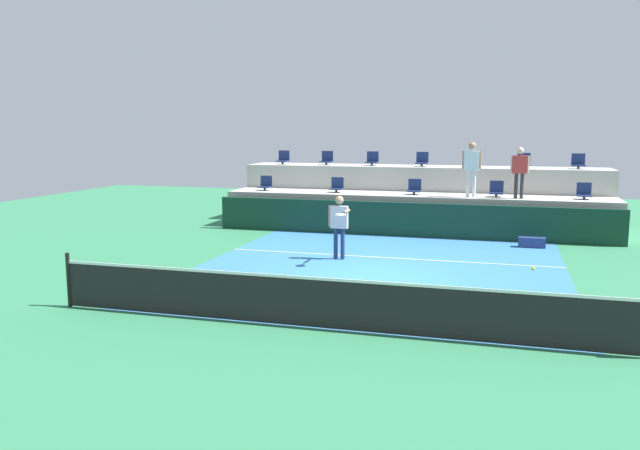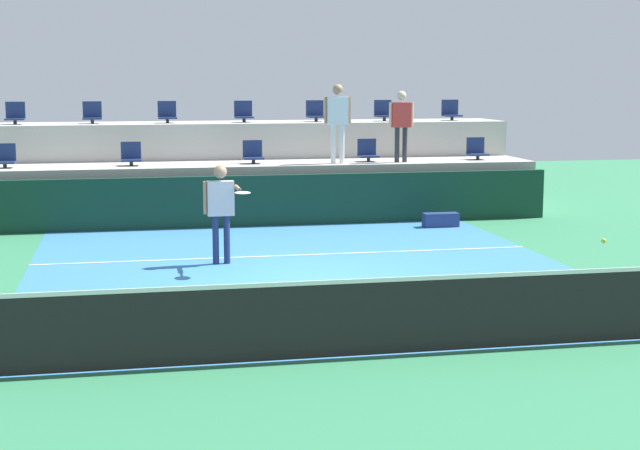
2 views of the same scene
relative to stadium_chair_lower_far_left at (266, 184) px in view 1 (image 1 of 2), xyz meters
The scene contains 24 objects.
ground_plane 9.13m from the stadium_chair_lower_far_left, 53.38° to the right, with size 40.00×40.00×0.00m, color #2D754C.
court_inner_paint 8.36m from the stadium_chair_lower_far_left, 49.23° to the right, with size 9.00×10.00×0.01m, color teal.
court_service_line 7.37m from the stadium_chair_lower_far_left, 41.96° to the right, with size 9.00×0.06×0.00m, color white.
tennis_net 12.49m from the stadium_chair_lower_far_left, 64.43° to the right, with size 10.48×0.08×1.07m.
sponsor_backboard 5.59m from the stadium_chair_lower_far_left, 12.93° to the right, with size 13.00×0.16×1.10m, color #0F3323.
seating_tier_lower 5.44m from the stadium_chair_lower_far_left, ahead, with size 13.00×1.80×1.25m, color #ADAAA3.
seating_tier_upper 5.71m from the stadium_chair_lower_far_left, 19.14° to the left, with size 13.00×1.80×2.10m, color #ADAAA3.
stadium_chair_lower_far_left is the anchor object (origin of this frame).
stadium_chair_lower_left 2.67m from the stadium_chair_lower_far_left, ahead, with size 0.44×0.40×0.52m.
stadium_chair_lower_center 5.38m from the stadium_chair_lower_far_left, ahead, with size 0.44×0.40×0.52m.
stadium_chair_lower_right 8.07m from the stadium_chair_lower_far_left, ahead, with size 0.44×0.40×0.52m.
stadium_chair_lower_far_right 10.74m from the stadium_chair_lower_far_left, ahead, with size 0.44×0.40×0.52m.
stadium_chair_upper_far_left 1.99m from the stadium_chair_lower_far_left, 88.12° to the left, with size 0.44×0.40×0.52m.
stadium_chair_upper_left 2.69m from the stadium_chair_lower_far_left, 44.91° to the left, with size 0.44×0.40×0.52m.
stadium_chair_upper_mid_left 4.08m from the stadium_chair_lower_far_left, 26.84° to the left, with size 0.44×0.40×0.52m.
stadium_chair_upper_center 5.75m from the stadium_chair_lower_far_left, 18.44° to the left, with size 0.44×0.40×0.52m.
stadium_chair_upper_mid_right 7.46m from the stadium_chair_lower_far_left, 14.06° to the left, with size 0.44×0.40×0.52m.
stadium_chair_upper_right 9.15m from the stadium_chair_lower_far_left, 11.40° to the left, with size 0.44×0.40×0.52m.
stadium_chair_upper_far_right 10.89m from the stadium_chair_lower_far_left, ahead, with size 0.44×0.40×0.52m.
tennis_player 6.79m from the stadium_chair_lower_far_left, 52.45° to the right, with size 0.70×1.19×1.71m.
spectator_leaning_on_rail 7.33m from the stadium_chair_lower_far_left, ahead, with size 0.62×0.26×1.78m.
spectator_in_grey 8.79m from the stadium_chair_lower_far_left, ahead, with size 0.58×0.23×1.62m.
tennis_ball 13.26m from the stadium_chair_lower_far_left, 48.20° to the right, with size 0.07×0.07×0.07m.
equipment_bag 9.49m from the stadium_chair_lower_far_left, 13.17° to the right, with size 0.76×0.28×0.30m, color navy.
Camera 1 is at (2.87, -14.28, 3.46)m, focal length 35.71 mm.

